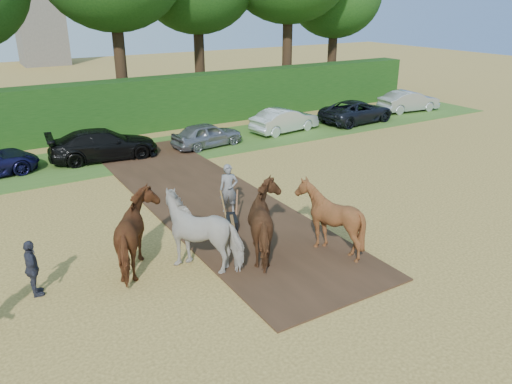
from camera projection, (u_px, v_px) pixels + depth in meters
ground at (270, 294)px, 13.12m from camera, size 120.00×120.00×0.00m
earth_strip at (205, 197)px, 19.41m from camera, size 4.50×17.00×0.05m
grass_verge at (114, 158)px, 24.26m from camera, size 50.00×5.00×0.03m
hedgerow at (87, 111)px, 27.30m from camera, size 46.00×1.60×3.00m
spectator_far at (32, 269)px, 12.80m from camera, size 0.41×0.93×1.56m
plough_team at (238, 225)px, 14.56m from camera, size 7.56×5.73×2.18m
parked_cars at (159, 138)px, 25.15m from camera, size 40.82×3.41×1.47m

